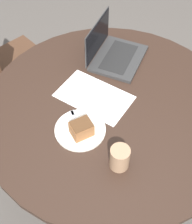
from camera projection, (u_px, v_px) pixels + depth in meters
name	position (u px, v px, depth m)	size (l,w,h in m)	color
ground_plane	(107.00, 178.00, 2.10)	(12.00, 12.00, 0.00)	#4C4742
dining_table	(110.00, 122.00, 1.62)	(1.24, 1.24, 0.76)	black
chair	(7.00, 64.00, 2.15)	(0.58, 0.58, 0.87)	#472D1E
paper_document	(94.00, 96.00, 1.55)	(0.41, 0.33, 0.00)	white
plate	(80.00, 130.00, 1.41)	(0.23, 0.23, 0.01)	silver
cake_slice	(81.00, 129.00, 1.36)	(0.12, 0.12, 0.07)	brown
fork	(76.00, 121.00, 1.43)	(0.11, 0.15, 0.00)	silver
coffee_glass	(120.00, 158.00, 1.26)	(0.08, 0.08, 0.11)	#997556
laptop	(114.00, 53.00, 1.70)	(0.30, 0.35, 0.21)	#2D2D2D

